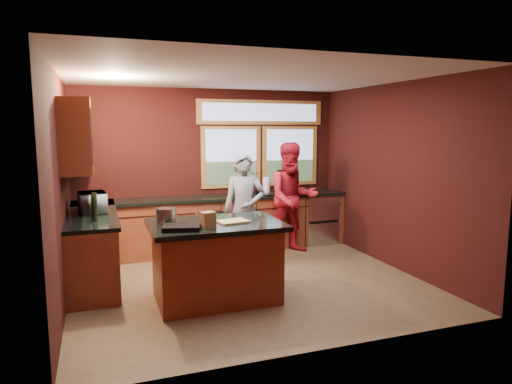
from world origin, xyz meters
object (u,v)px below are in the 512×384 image
island (216,261)px  person_grey (244,211)px  person_red (292,198)px  stock_pot (167,216)px  cutting_board (233,221)px

island → person_grey: (0.73, 1.16, 0.36)m
island → person_red: 2.42m
person_red → stock_pot: (-2.27, -1.49, 0.13)m
stock_pot → person_red: bearing=33.4°
person_grey → person_red: size_ratio=0.93×
person_grey → person_red: 1.10m
island → person_grey: person_grey is taller
person_grey → cutting_board: bearing=-95.2°
person_red → cutting_board: size_ratio=5.20×
person_grey → stock_pot: bearing=-123.2°
island → person_red: size_ratio=0.85×
person_grey → stock_pot: size_ratio=7.02×
person_red → stock_pot: bearing=-142.8°
island → stock_pot: bearing=164.7°
person_red → stock_pot: person_red is taller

